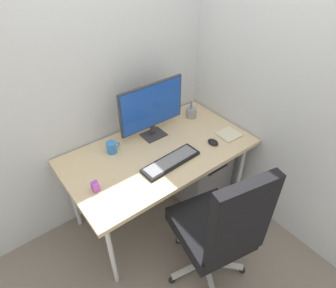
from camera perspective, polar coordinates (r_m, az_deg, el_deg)
The scene contains 13 objects.
ground_plane at distance 2.81m, azimuth -1.46°, elevation -12.99°, with size 8.00×8.00×0.00m, color slate.
wall_back at distance 2.29m, azimuth -9.00°, elevation 17.50°, with size 3.11×0.04×2.80m, color silver.
wall_side_right at distance 2.31m, azimuth 18.02°, elevation 16.39°, with size 0.04×2.44×2.80m, color silver.
desk at distance 2.32m, azimuth -1.72°, elevation -2.10°, with size 1.49×0.83×0.74m.
office_chair at distance 1.97m, azimuth 10.13°, elevation -16.14°, with size 0.60×0.64×1.16m.
filing_cabinet at distance 2.79m, azimuth 5.53°, elevation -4.04°, with size 0.45×0.55×0.65m.
monitor at distance 2.30m, azimuth -3.20°, elevation 7.20°, with size 0.58×0.15×0.47m.
keyboard at distance 2.16m, azimuth 0.56°, elevation -3.49°, with size 0.48×0.17×0.03m.
mouse at distance 2.37m, azimuth 8.90°, elevation 0.38°, with size 0.07×0.10×0.03m, color black.
pen_holder at distance 2.67m, azimuth 4.59°, elevation 6.23°, with size 0.09×0.09×0.18m.
notebook at distance 2.49m, azimuth 11.91°, elevation 1.86°, with size 0.17×0.17×0.02m, color beige.
coffee_mug at distance 2.28m, azimuth -11.09°, elevation -0.67°, with size 0.11×0.08×0.09m.
desk_clamp_accessory at distance 2.00m, azimuth -14.18°, elevation -8.16°, with size 0.04×0.04×0.07m, color purple.
Camera 1 is at (-1.03, -1.44, 2.18)m, focal length 30.81 mm.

